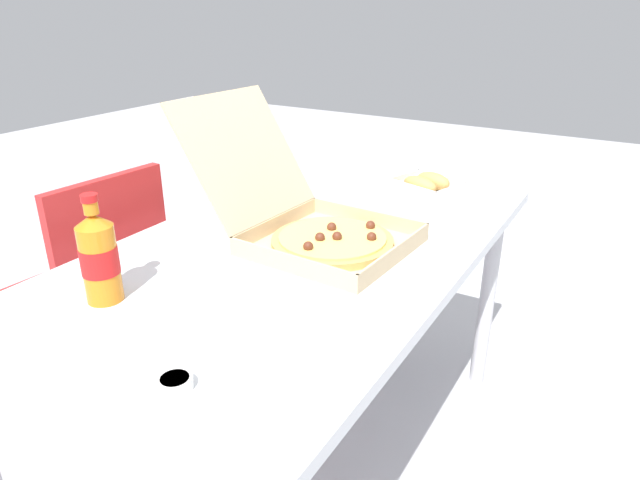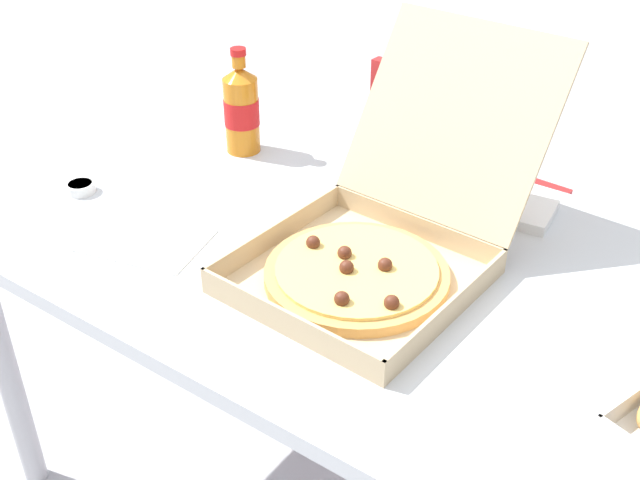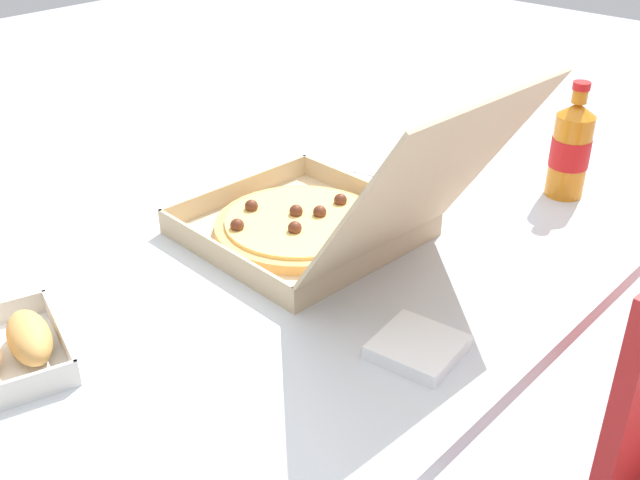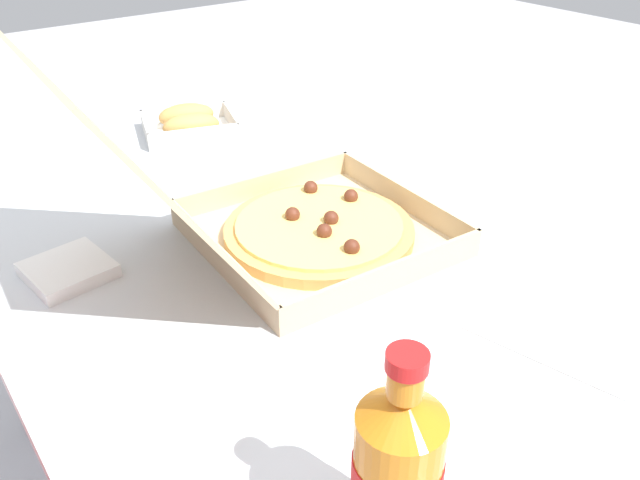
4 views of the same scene
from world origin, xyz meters
TOP-DOWN VIEW (x-y plane):
  - dining_table at (0.00, 0.00)m, footprint 1.47×0.80m
  - pizza_box_open at (0.04, -0.03)m, footprint 0.38×0.56m
  - bread_side_box at (0.56, -0.12)m, footprint 0.20×0.23m
  - cola_bottle at (-0.42, 0.18)m, footprint 0.07×0.07m
  - paper_menu at (-0.33, -0.19)m, footprint 0.24×0.20m
  - napkin_pile at (0.17, 0.27)m, footprint 0.12×0.12m

SIDE VIEW (x-z plane):
  - dining_table at x=0.00m, z-range 0.28..0.98m
  - paper_menu at x=-0.33m, z-range 0.70..0.71m
  - napkin_pile at x=0.17m, z-range 0.70..0.72m
  - bread_side_box at x=0.56m, z-range 0.70..0.76m
  - pizza_box_open at x=0.04m, z-range 0.58..0.92m
  - cola_bottle at x=-0.42m, z-range 0.68..0.91m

